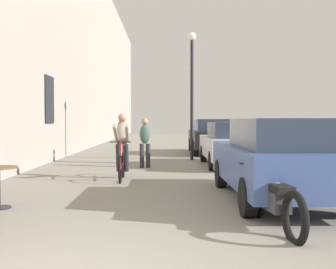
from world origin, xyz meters
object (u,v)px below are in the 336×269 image
at_px(pedestrian_mid, 122,135).
at_px(parked_car_nearest, 277,158).
at_px(parked_car_third, 212,136).
at_px(cyclist_on_bicycle, 122,148).
at_px(parked_motorcycle, 274,199).
at_px(parked_car_second, 231,143).
at_px(pedestrian_near, 145,140).
at_px(street_lamp, 192,79).

relative_size(pedestrian_mid, parked_car_nearest, 0.40).
bearing_deg(pedestrian_mid, parked_car_third, 48.61).
bearing_deg(parked_car_third, cyclist_on_bicycle, -111.74).
relative_size(cyclist_on_bicycle, parked_motorcycle, 0.82).
relative_size(parked_car_nearest, parked_car_third, 0.98).
bearing_deg(parked_car_second, parked_car_nearest, -91.04).
bearing_deg(parked_car_second, pedestrian_near, -171.81).
height_order(pedestrian_near, parked_car_nearest, pedestrian_near).
height_order(parked_car_nearest, parked_motorcycle, parked_car_nearest).
bearing_deg(parked_car_nearest, street_lamp, 97.54).
height_order(cyclist_on_bicycle, parked_motorcycle, cyclist_on_bicycle).
relative_size(parked_car_second, parked_car_third, 0.93).
height_order(street_lamp, parked_car_third, street_lamp).
height_order(pedestrian_mid, parked_car_second, pedestrian_mid).
distance_m(parked_car_nearest, parked_car_third, 11.14).
relative_size(pedestrian_near, street_lamp, 0.33).
height_order(pedestrian_near, parked_motorcycle, pedestrian_near).
bearing_deg(parked_car_nearest, parked_car_second, 88.96).
xyz_separation_m(parked_car_third, parked_motorcycle, (-0.63, -13.10, -0.42)).
bearing_deg(cyclist_on_bicycle, parked_car_third, 68.26).
xyz_separation_m(cyclist_on_bicycle, parked_car_second, (3.33, 3.02, -0.04)).
distance_m(cyclist_on_bicycle, pedestrian_near, 2.65).
relative_size(cyclist_on_bicycle, pedestrian_mid, 1.00).
bearing_deg(pedestrian_near, street_lamp, 56.33).
relative_size(cyclist_on_bicycle, pedestrian_near, 1.10).
relative_size(pedestrian_near, parked_car_nearest, 0.36).
relative_size(cyclist_on_bicycle, parked_car_third, 0.39).
height_order(cyclist_on_bicycle, parked_car_second, cyclist_on_bicycle).
bearing_deg(cyclist_on_bicycle, parked_motorcycle, -61.44).
bearing_deg(parked_car_nearest, cyclist_on_bicycle, 137.93).
xyz_separation_m(pedestrian_near, parked_car_third, (2.81, 5.63, -0.08)).
bearing_deg(parked_car_nearest, parked_car_third, 89.70).
bearing_deg(street_lamp, parked_car_nearest, -82.46).
bearing_deg(street_lamp, pedestrian_near, -123.67).
height_order(street_lamp, parked_motorcycle, street_lamp).
relative_size(street_lamp, parked_car_third, 1.10).
height_order(pedestrian_near, pedestrian_mid, pedestrian_mid).
distance_m(pedestrian_mid, parked_car_second, 3.89).
bearing_deg(parked_motorcycle, parked_car_third, 87.23).
distance_m(cyclist_on_bicycle, street_lamp, 6.03).
height_order(parked_car_second, parked_car_third, parked_car_third).
bearing_deg(street_lamp, pedestrian_mid, -156.75).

